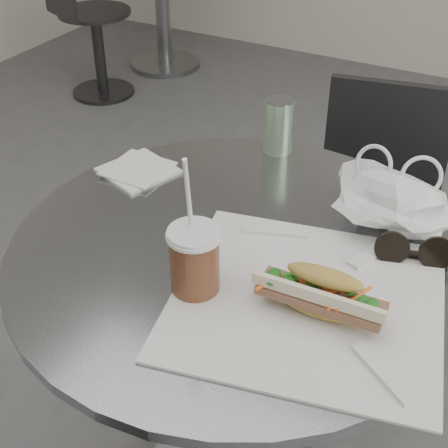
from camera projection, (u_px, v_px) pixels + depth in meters
The scene contains 10 objects.
cafe_table at pixel (235, 359), 1.19m from camera, with size 0.76×0.76×0.74m.
chair_far at pixel (366, 253), 1.66m from camera, with size 0.40×0.43×0.76m.
bg_chair at pixel (91, 38), 3.14m from camera, with size 0.38×0.41×0.69m.
sandwich_paper at pixel (307, 300), 0.92m from camera, with size 0.39×0.37×0.00m, color white.
banh_mi at pixel (322, 294), 0.87m from camera, with size 0.23×0.10×0.08m.
iced_coffee at pixel (195, 260), 0.91m from camera, with size 0.08×0.08×0.23m.
sunglasses at pixel (413, 252), 0.98m from camera, with size 0.12×0.06×0.06m.
plastic_bag at pixel (389, 202), 1.05m from camera, with size 0.20×0.15×0.10m, color white, non-canonical shape.
napkin_stack at pixel (138, 170), 1.22m from camera, with size 0.16×0.16×0.01m.
drink_can at pixel (279, 126), 1.26m from camera, with size 0.06×0.06×0.11m.
Camera 1 is at (0.37, -0.53, 1.37)m, focal length 50.00 mm.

